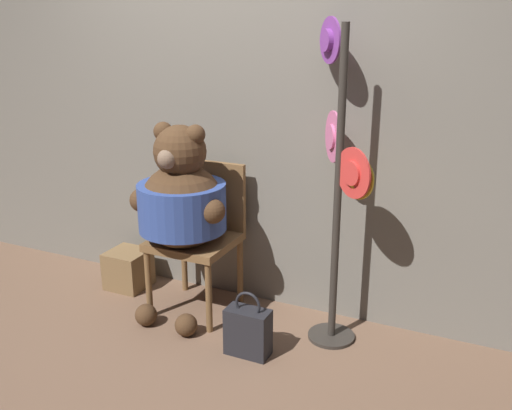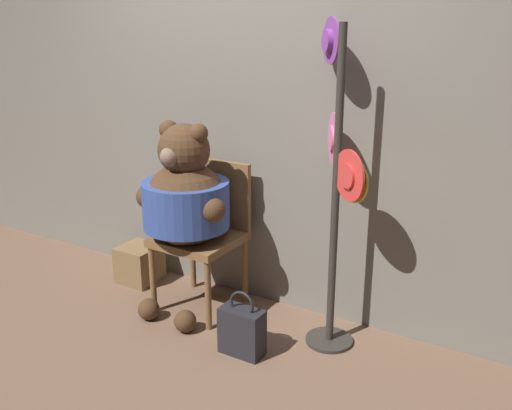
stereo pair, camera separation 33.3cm
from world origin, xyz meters
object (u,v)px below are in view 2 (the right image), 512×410
at_px(chair, 206,227).
at_px(hat_display_rack, 337,180).
at_px(handbag_on_ground, 242,330).
at_px(teddy_bear, 185,199).

xyz_separation_m(chair, hat_display_rack, (0.91, -0.02, 0.45)).
bearing_deg(hat_display_rack, handbag_on_ground, -133.87).
xyz_separation_m(teddy_bear, handbag_on_ground, (0.57, -0.25, -0.62)).
bearing_deg(chair, hat_display_rack, -1.38).
relative_size(chair, teddy_bear, 0.77).
bearing_deg(hat_display_rack, chair, 178.62).
relative_size(hat_display_rack, handbag_on_ground, 4.72).
distance_m(chair, teddy_bear, 0.28).
distance_m(chair, handbag_on_ground, 0.78).
bearing_deg(teddy_bear, handbag_on_ground, -24.02).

